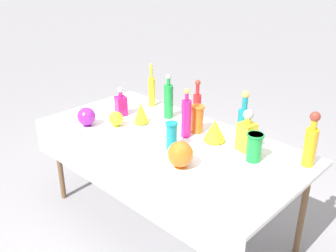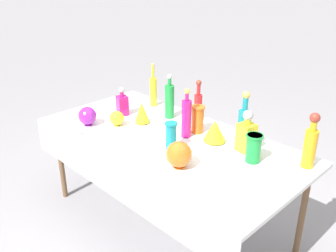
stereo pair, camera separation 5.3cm
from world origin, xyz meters
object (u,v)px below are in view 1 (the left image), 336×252
Objects in this scene: tall_bottle_3 at (168,100)px; tall_bottle_4 at (244,119)px; square_decanter_0 at (247,133)px; slender_vase_1 at (254,146)px; tall_bottle_1 at (197,103)px; tall_bottle_5 at (186,117)px; round_bowl_0 at (86,117)px; tall_bottle_0 at (152,90)px; fluted_vase_0 at (215,130)px; round_bowl_2 at (116,119)px; round_bowl_1 at (180,154)px; fluted_vase_1 at (141,113)px; slender_vase_2 at (197,118)px; square_decanter_1 at (121,104)px; tall_bottle_2 at (311,142)px; slender_vase_0 at (172,135)px.

tall_bottle_3 is 1.05× the size of tall_bottle_4.
slender_vase_1 is (0.12, -0.09, -0.02)m from square_decanter_0.
square_decanter_0 is (0.60, -0.19, -0.01)m from tall_bottle_1.
tall_bottle_5 is 2.48× the size of round_bowl_0.
tall_bottle_5 is 0.56m from slender_vase_1.
tall_bottle_0 is 1.18× the size of tall_bottle_1.
fluted_vase_0 is at bearing 28.46° from round_bowl_0.
slender_vase_1 is 1.11m from round_bowl_2.
square_decanter_0 reaches higher than round_bowl_2.
tall_bottle_3 is at bearing -168.38° from tall_bottle_4.
tall_bottle_0 is 1.10m from round_bowl_1.
tall_bottle_0 is 2.21× the size of fluted_vase_1.
square_decanter_0 reaches higher than fluted_vase_0.
fluted_vase_0 is (0.19, -0.03, -0.02)m from slender_vase_2.
square_decanter_1 is at bearing -142.10° from tall_bottle_1.
slender_vase_2 is 1.39× the size of round_bowl_0.
tall_bottle_3 is 0.78m from square_decanter_0.
tall_bottle_2 is 2.09× the size of fluted_vase_1.
slender_vase_0 is 0.34m from slender_vase_2.
slender_vase_1 is 1.26× the size of round_bowl_0.
tall_bottle_0 is at bearing 157.84° from tall_bottle_5.
slender_vase_2 is 1.20× the size of round_bowl_1.
tall_bottle_2 is at bearing 13.12° from fluted_vase_1.
tall_bottle_0 is at bearing 168.04° from fluted_vase_0.
round_bowl_2 is (0.15, -0.17, -0.03)m from square_decanter_1.
tall_bottle_2 is 1.18m from tall_bottle_3.
square_decanter_0 is at bearing -50.85° from tall_bottle_4.
tall_bottle_1 is at bearing 58.02° from round_bowl_2.
fluted_vase_1 is at bearing -170.61° from tall_bottle_5.
slender_vase_1 is (1.20, -0.22, -0.04)m from tall_bottle_0.
tall_bottle_0 is 1.85× the size of slender_vase_2.
slender_vase_0 is 0.50m from fluted_vase_1.
square_decanter_1 is (-1.50, -0.29, -0.06)m from tall_bottle_2.
fluted_vase_1 is at bearing -106.65° from tall_bottle_3.
slender_vase_0 is (0.70, -0.48, -0.04)m from tall_bottle_0.
round_bowl_0 is at bearing -126.14° from tall_bottle_1.
round_bowl_2 is at bearing -119.28° from fluted_vase_1.
square_decanter_1 is 0.74m from slender_vase_0.
tall_bottle_2 is 2.43× the size of round_bowl_0.
square_decanter_1 reaches higher than fluted_vase_1.
fluted_vase_1 is at bearing -166.27° from fluted_vase_0.
tall_bottle_4 is 0.34m from slender_vase_2.
tall_bottle_4 is 1.18× the size of square_decanter_0.
tall_bottle_2 is at bearing -8.09° from tall_bottle_4.
slender_vase_0 is (0.22, -0.54, -0.03)m from tall_bottle_1.
round_bowl_2 is at bearing -177.32° from slender_vase_0.
tall_bottle_1 is 0.23m from tall_bottle_3.
slender_vase_1 is 1.08× the size of fluted_vase_1.
slender_vase_0 is 1.03× the size of slender_vase_1.
slender_vase_2 is at bearing -178.51° from square_decanter_0.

